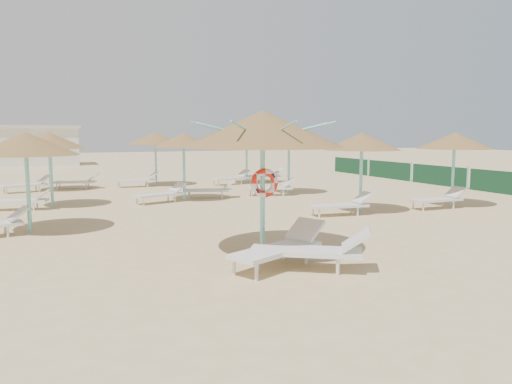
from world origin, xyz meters
name	(u,v)px	position (x,y,z in m)	size (l,w,h in m)	color
ground	(269,255)	(0.00, 0.00, 0.00)	(120.00, 120.00, 0.00)	#D1B07F
main_palapa	(263,129)	(-0.09, 0.14, 2.75)	(3.53, 3.53, 3.16)	#7CD6D5
lounger_main_a	(281,247)	(-0.14, -0.93, 0.40)	(2.40, 1.63, 0.84)	silver
lounger_main_b	(314,250)	(0.33, -1.42, 0.41)	(2.35, 1.84, 0.85)	silver
palapa_field	(198,142)	(1.29, 9.92, 2.30)	(17.68, 14.00, 2.70)	#7CD6D5
service_hut	(26,145)	(-6.00, 35.00, 1.64)	(8.40, 4.40, 3.25)	silver
windbreak_fence	(439,176)	(14.00, 9.96, 0.50)	(0.08, 19.84, 1.10)	#164321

